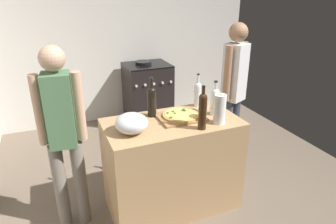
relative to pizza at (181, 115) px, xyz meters
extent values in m
cube|color=#6B5B4C|center=(0.02, 0.73, -0.93)|extent=(4.17, 3.64, 0.02)
cube|color=beige|center=(0.02, 2.30, 0.38)|extent=(4.17, 0.10, 2.60)
cube|color=tan|center=(-0.10, -0.04, -0.47)|extent=(1.18, 0.62, 0.89)
cube|color=#9E7247|center=(0.00, 0.00, -0.02)|extent=(0.40, 0.32, 0.02)
cylinder|color=tan|center=(0.00, 0.00, 0.00)|extent=(0.32, 0.32, 0.02)
cylinder|color=#EAC660|center=(0.00, 0.00, 0.01)|extent=(0.29, 0.29, 0.00)
cylinder|color=#335926|center=(0.06, 0.05, 0.01)|extent=(0.03, 0.03, 0.01)
cylinder|color=#335926|center=(0.05, 0.06, 0.01)|extent=(0.03, 0.03, 0.01)
cylinder|color=#335926|center=(-0.10, 0.06, 0.01)|extent=(0.03, 0.03, 0.01)
cylinder|color=#335926|center=(0.06, 0.08, 0.01)|extent=(0.03, 0.03, 0.01)
cylinder|color=#335926|center=(-0.05, 0.07, 0.01)|extent=(0.03, 0.03, 0.01)
cylinder|color=#335926|center=(-0.05, 0.03, 0.01)|extent=(0.02, 0.02, 0.01)
cylinder|color=#335926|center=(-0.11, -0.05, 0.01)|extent=(0.03, 0.03, 0.01)
cylinder|color=#B2B2B7|center=(-0.48, -0.11, -0.03)|extent=(0.11, 0.11, 0.01)
ellipsoid|color=silver|center=(-0.48, -0.11, 0.05)|extent=(0.27, 0.27, 0.16)
cylinder|color=white|center=(0.26, -0.22, 0.10)|extent=(0.10, 0.10, 0.26)
cylinder|color=#997551|center=(0.26, -0.22, 0.10)|extent=(0.03, 0.03, 0.26)
cylinder|color=silver|center=(0.32, -0.04, 0.07)|extent=(0.08, 0.08, 0.21)
sphere|color=silver|center=(0.32, -0.04, 0.18)|extent=(0.08, 0.08, 0.08)
cylinder|color=silver|center=(0.32, -0.04, 0.24)|extent=(0.03, 0.03, 0.07)
cylinder|color=black|center=(0.32, -0.04, 0.28)|extent=(0.03, 0.03, 0.01)
cylinder|color=silver|center=(0.27, 0.21, 0.07)|extent=(0.07, 0.07, 0.21)
sphere|color=silver|center=(0.27, 0.21, 0.18)|extent=(0.07, 0.07, 0.07)
cylinder|color=silver|center=(0.27, 0.21, 0.24)|extent=(0.03, 0.03, 0.09)
cylinder|color=black|center=(0.27, 0.21, 0.29)|extent=(0.03, 0.03, 0.01)
cylinder|color=#331E0F|center=(0.07, -0.26, 0.11)|extent=(0.07, 0.07, 0.27)
sphere|color=#331E0F|center=(0.07, -0.26, 0.24)|extent=(0.07, 0.07, 0.07)
cylinder|color=#331E0F|center=(0.07, -0.26, 0.30)|extent=(0.03, 0.03, 0.07)
cylinder|color=black|center=(0.07, -0.26, 0.33)|extent=(0.03, 0.03, 0.01)
cylinder|color=black|center=(-0.22, 0.14, 0.09)|extent=(0.08, 0.08, 0.23)
sphere|color=black|center=(-0.22, 0.14, 0.20)|extent=(0.08, 0.08, 0.08)
cylinder|color=black|center=(-0.22, 0.14, 0.27)|extent=(0.03, 0.03, 0.09)
cylinder|color=black|center=(-0.22, 0.14, 0.32)|extent=(0.03, 0.03, 0.01)
cube|color=black|center=(0.33, 1.90, -0.47)|extent=(0.65, 0.56, 0.89)
cube|color=black|center=(0.33, 1.90, -0.01)|extent=(0.65, 0.56, 0.02)
cylinder|color=silver|center=(0.07, 1.61, -0.22)|extent=(0.04, 0.02, 0.04)
cylinder|color=silver|center=(0.20, 1.61, -0.22)|extent=(0.04, 0.02, 0.04)
cylinder|color=silver|center=(0.33, 1.61, -0.22)|extent=(0.04, 0.02, 0.04)
cylinder|color=silver|center=(0.46, 1.61, -0.22)|extent=(0.04, 0.02, 0.04)
cylinder|color=silver|center=(0.59, 1.61, -0.22)|extent=(0.04, 0.02, 0.04)
cylinder|color=black|center=(0.29, 1.93, 0.02)|extent=(0.24, 0.24, 0.04)
cylinder|color=slate|center=(-1.08, 0.09, -0.52)|extent=(0.11, 0.11, 0.79)
cylinder|color=slate|center=(-0.91, 0.07, -0.52)|extent=(0.11, 0.11, 0.79)
cube|color=#4C724C|center=(-1.00, 0.08, 0.17)|extent=(0.23, 0.22, 0.59)
cylinder|color=tan|center=(-1.14, 0.09, 0.19)|extent=(0.08, 0.08, 0.56)
cylinder|color=tan|center=(-0.85, 0.06, 0.19)|extent=(0.08, 0.08, 0.56)
sphere|color=tan|center=(-1.00, 0.08, 0.58)|extent=(0.19, 0.19, 0.19)
cylinder|color=#383D4C|center=(0.88, 0.42, -0.51)|extent=(0.11, 0.11, 0.81)
cylinder|color=#383D4C|center=(0.74, 0.35, -0.51)|extent=(0.11, 0.11, 0.81)
cube|color=silver|center=(0.81, 0.39, 0.20)|extent=(0.27, 0.27, 0.61)
cylinder|color=#936B4C|center=(0.95, 0.45, 0.22)|extent=(0.08, 0.08, 0.58)
cylinder|color=#936B4C|center=(0.68, 0.32, 0.22)|extent=(0.08, 0.08, 0.58)
sphere|color=#936B4C|center=(0.81, 0.39, 0.62)|extent=(0.20, 0.20, 0.20)
camera|label=1|loc=(-1.05, -2.24, 1.07)|focal=32.51mm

